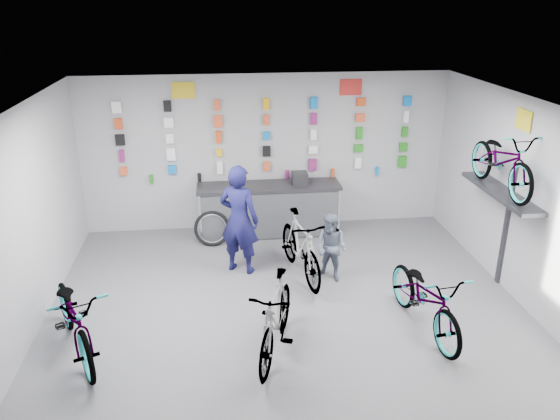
{
  "coord_description": "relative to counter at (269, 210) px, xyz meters",
  "views": [
    {
      "loc": [
        -0.92,
        -6.12,
        4.34
      ],
      "look_at": [
        -0.04,
        1.4,
        1.34
      ],
      "focal_mm": 35.0,
      "sensor_mm": 36.0,
      "label": 1
    }
  ],
  "objects": [
    {
      "name": "floor",
      "position": [
        0.0,
        -3.54,
        -0.49
      ],
      "size": [
        8.0,
        8.0,
        0.0
      ],
      "primitive_type": "plane",
      "color": "#4C4C51",
      "rests_on": "ground"
    },
    {
      "name": "ceiling",
      "position": [
        0.0,
        -3.54,
        2.51
      ],
      "size": [
        8.0,
        8.0,
        0.0
      ],
      "primitive_type": "plane",
      "rotation": [
        3.14,
        0.0,
        0.0
      ],
      "color": "white",
      "rests_on": "wall_back"
    },
    {
      "name": "wall_back",
      "position": [
        0.0,
        0.46,
        1.01
      ],
      "size": [
        7.0,
        0.0,
        7.0
      ],
      "primitive_type": "plane",
      "rotation": [
        1.57,
        0.0,
        0.0
      ],
      "color": "#B6B6B9",
      "rests_on": "floor"
    },
    {
      "name": "wall_left",
      "position": [
        -3.5,
        -3.54,
        1.01
      ],
      "size": [
        0.0,
        8.0,
        8.0
      ],
      "primitive_type": "plane",
      "rotation": [
        1.57,
        0.0,
        1.57
      ],
      "color": "#B6B6B9",
      "rests_on": "floor"
    },
    {
      "name": "wall_right",
      "position": [
        3.5,
        -3.54,
        1.01
      ],
      "size": [
        0.0,
        8.0,
        8.0
      ],
      "primitive_type": "plane",
      "rotation": [
        1.57,
        0.0,
        -1.57
      ],
      "color": "#B6B6B9",
      "rests_on": "floor"
    },
    {
      "name": "counter",
      "position": [
        0.0,
        0.0,
        0.0
      ],
      "size": [
        2.7,
        0.66,
        1.0
      ],
      "color": "black",
      "rests_on": "floor"
    },
    {
      "name": "merch_wall",
      "position": [
        -0.0,
        0.39,
        1.32
      ],
      "size": [
        5.56,
        0.08,
        1.56
      ],
      "color": "#EB5329",
      "rests_on": "wall_back"
    },
    {
      "name": "wall_bracket",
      "position": [
        3.33,
        -2.34,
        0.98
      ],
      "size": [
        0.39,
        1.9,
        2.0
      ],
      "color": "#333338",
      "rests_on": "wall_right"
    },
    {
      "name": "sign_left",
      "position": [
        -1.5,
        0.44,
        2.23
      ],
      "size": [
        0.42,
        0.02,
        0.3
      ],
      "primitive_type": "cube",
      "color": "yellow",
      "rests_on": "wall_back"
    },
    {
      "name": "sign_right",
      "position": [
        1.6,
        0.44,
        2.23
      ],
      "size": [
        0.42,
        0.02,
        0.3
      ],
      "primitive_type": "cube",
      "color": "red",
      "rests_on": "wall_back"
    },
    {
      "name": "sign_side",
      "position": [
        3.48,
        -2.34,
        2.16
      ],
      "size": [
        0.02,
        0.4,
        0.3
      ],
      "primitive_type": "cube",
      "color": "yellow",
      "rests_on": "wall_right"
    },
    {
      "name": "bike_left",
      "position": [
        -2.82,
        -3.47,
        0.03
      ],
      "size": [
        1.43,
        2.09,
        1.04
      ],
      "primitive_type": "imported",
      "rotation": [
        0.0,
        0.0,
        0.42
      ],
      "color": "gray",
      "rests_on": "floor"
    },
    {
      "name": "bike_center",
      "position": [
        -0.28,
        -3.78,
        0.04
      ],
      "size": [
        1.03,
        1.81,
        1.05
      ],
      "primitive_type": "imported",
      "rotation": [
        0.0,
        0.0,
        -0.33
      ],
      "color": "gray",
      "rests_on": "floor"
    },
    {
      "name": "bike_right",
      "position": [
        1.8,
        -3.48,
        0.01
      ],
      "size": [
        0.9,
        1.97,
        1.0
      ],
      "primitive_type": "imported",
      "rotation": [
        0.0,
        0.0,
        0.13
      ],
      "color": "gray",
      "rests_on": "floor"
    },
    {
      "name": "bike_service",
      "position": [
        0.34,
        -1.77,
        0.05
      ],
      "size": [
        0.85,
        1.86,
        1.08
      ],
      "primitive_type": "imported",
      "rotation": [
        0.0,
        0.0,
        0.19
      ],
      "color": "gray",
      "rests_on": "floor"
    },
    {
      "name": "bike_wall",
      "position": [
        3.25,
        -2.34,
        1.57
      ],
      "size": [
        0.63,
        1.8,
        0.95
      ],
      "primitive_type": "imported",
      "color": "gray",
      "rests_on": "wall_bracket"
    },
    {
      "name": "clerk",
      "position": [
        -0.63,
        -1.45,
        0.44
      ],
      "size": [
        0.8,
        0.7,
        1.85
      ],
      "primitive_type": "imported",
      "rotation": [
        0.0,
        0.0,
        2.66
      ],
      "color": "#141446",
      "rests_on": "floor"
    },
    {
      "name": "customer",
      "position": [
        0.81,
        -1.93,
        0.08
      ],
      "size": [
        0.69,
        0.68,
        1.13
      ],
      "primitive_type": "imported",
      "rotation": [
        0.0,
        0.0,
        -0.71
      ],
      "color": "slate",
      "rests_on": "floor"
    },
    {
      "name": "spare_wheel",
      "position": [
        -1.09,
        -0.37,
        -0.16
      ],
      "size": [
        0.67,
        0.25,
        0.66
      ],
      "rotation": [
        0.0,
        0.0,
        -0.03
      ],
      "color": "black",
      "rests_on": "floor"
    },
    {
      "name": "register",
      "position": [
        0.59,
        0.01,
        0.62
      ],
      "size": [
        0.28,
        0.3,
        0.22
      ],
      "primitive_type": "cube",
      "rotation": [
        0.0,
        0.0,
        0.0
      ],
      "color": "black",
      "rests_on": "counter"
    }
  ]
}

